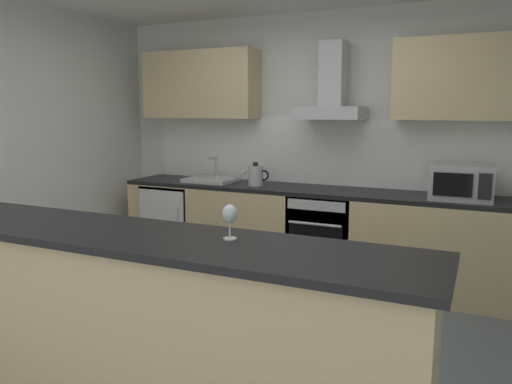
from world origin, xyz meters
TOP-DOWN VIEW (x-y plane):
  - ground at (0.00, 0.00)m, footprint 5.53×4.90m
  - wall_back at (0.00, 2.01)m, footprint 5.53×0.12m
  - backsplash_tile at (0.00, 1.94)m, footprint 3.85×0.02m
  - counter_back at (0.00, 1.63)m, footprint 3.99×0.60m
  - counter_island at (-0.14, -0.84)m, footprint 3.08×0.64m
  - upper_cabinets at (-0.00, 1.78)m, footprint 3.94×0.32m
  - oven at (0.13, 1.60)m, footprint 0.60×0.62m
  - refrigerator at (-1.56, 1.60)m, footprint 0.58×0.60m
  - microwave at (1.32, 1.58)m, footprint 0.50×0.38m
  - sink at (-1.12, 1.62)m, footprint 0.50×0.40m
  - kettle at (-0.58, 1.57)m, footprint 0.29×0.15m
  - range_hood at (0.13, 1.73)m, footprint 0.62×0.45m
  - wine_glass at (0.34, -0.75)m, footprint 0.08×0.08m

SIDE VIEW (x-z plane):
  - ground at x=0.00m, z-range -0.02..0.00m
  - refrigerator at x=-1.56m, z-range 0.00..0.85m
  - counter_back at x=0.00m, z-range 0.00..0.90m
  - oven at x=0.13m, z-range 0.06..0.86m
  - counter_island at x=-0.14m, z-range 0.01..1.01m
  - sink at x=-1.12m, z-range 0.80..1.06m
  - kettle at x=-0.58m, z-range 0.89..1.13m
  - microwave at x=1.32m, z-range 0.90..1.20m
  - wine_glass at x=0.34m, z-range 1.04..1.22m
  - backsplash_tile at x=0.00m, z-range 0.90..1.56m
  - wall_back at x=0.00m, z-range 0.00..2.60m
  - range_hood at x=0.13m, z-range 1.43..2.15m
  - upper_cabinets at x=0.00m, z-range 1.56..2.26m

